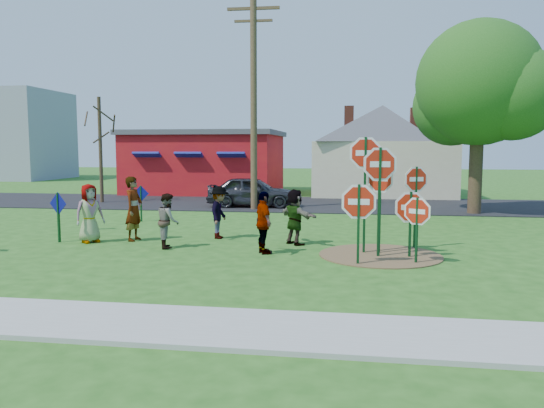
{
  "coord_description": "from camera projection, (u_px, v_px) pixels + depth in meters",
  "views": [
    {
      "loc": [
        3.74,
        -14.95,
        2.81
      ],
      "look_at": [
        1.22,
        1.67,
        1.04
      ],
      "focal_mm": 35.0,
      "sensor_mm": 36.0,
      "label": 1
    }
  ],
  "objects": [
    {
      "name": "ground",
      "position": [
        222.0,
        244.0,
        15.56
      ],
      "size": [
        120.0,
        120.0,
        0.0
      ],
      "primitive_type": "plane",
      "color": "#245317",
      "rests_on": "ground"
    },
    {
      "name": "red_building",
      "position": [
        206.0,
        162.0,
        33.86
      ],
      "size": [
        9.4,
        7.69,
        3.9
      ],
      "color": "#A31018",
      "rests_on": "ground"
    },
    {
      "name": "person_c",
      "position": [
        168.0,
        221.0,
        14.97
      ],
      "size": [
        0.83,
        0.92,
        1.55
      ],
      "primitive_type": "imported",
      "rotation": [
        0.0,
        0.0,
        1.97
      ],
      "color": "brown",
      "rests_on": "ground"
    },
    {
      "name": "suv",
      "position": [
        252.0,
        191.0,
        25.25
      ],
      "size": [
        4.35,
        1.98,
        1.45
      ],
      "primitive_type": "imported",
      "rotation": [
        0.0,
        0.0,
        1.63
      ],
      "color": "#2F2F34",
      "rests_on": "road"
    },
    {
      "name": "blue_diamond_b",
      "position": [
        58.0,
        211.0,
        15.83
      ],
      "size": [
        0.65,
        0.24,
        1.51
      ],
      "rotation": [
        0.0,
        0.0,
        -0.33
      ],
      "color": "#103D1B",
      "rests_on": "ground"
    },
    {
      "name": "stop_sign_b",
      "position": [
        365.0,
        165.0,
        14.0
      ],
      "size": [
        1.16,
        0.08,
        3.26
      ],
      "rotation": [
        0.0,
        0.0,
        0.05
      ],
      "color": "#103D1B",
      "rests_on": "ground"
    },
    {
      "name": "dirt_patch",
      "position": [
        380.0,
        255.0,
        13.9
      ],
      "size": [
        3.2,
        3.2,
        0.03
      ],
      "primitive_type": "cylinder",
      "color": "brown",
      "rests_on": "ground"
    },
    {
      "name": "stop_sign_e",
      "position": [
        410.0,
        211.0,
        13.54
      ],
      "size": [
        1.1,
        0.11,
        1.86
      ],
      "rotation": [
        0.0,
        0.0,
        0.09
      ],
      "color": "#103D1B",
      "rests_on": "ground"
    },
    {
      "name": "person_f",
      "position": [
        295.0,
        217.0,
        15.46
      ],
      "size": [
        1.39,
        1.43,
        1.63
      ],
      "primitive_type": "imported",
      "rotation": [
        0.0,
        0.0,
        2.33
      ],
      "color": "#1B5629",
      "rests_on": "ground"
    },
    {
      "name": "distant_building",
      "position": [
        5.0,
        135.0,
        48.81
      ],
      "size": [
        10.0,
        8.0,
        8.0
      ],
      "primitive_type": "cube",
      "color": "#8C939E",
      "rests_on": "ground"
    },
    {
      "name": "stop_sign_c",
      "position": [
        380.0,
        188.0,
        14.01
      ],
      "size": [
        0.9,
        0.52,
        2.52
      ],
      "rotation": [
        0.0,
        0.0,
        -0.51
      ],
      "color": "#103D1B",
      "rests_on": "ground"
    },
    {
      "name": "blue_diamond_d",
      "position": [
        141.0,
        199.0,
        20.36
      ],
      "size": [
        0.63,
        0.06,
        1.4
      ],
      "rotation": [
        0.0,
        0.0,
        0.07
      ],
      "color": "#103D1B",
      "rests_on": "ground"
    },
    {
      "name": "cream_house",
      "position": [
        382.0,
        146.0,
        32.13
      ],
      "size": [
        9.4,
        9.4,
        6.5
      ],
      "color": "beige",
      "rests_on": "ground"
    },
    {
      "name": "stop_sign_a",
      "position": [
        359.0,
        207.0,
        12.71
      ],
      "size": [
        1.15,
        0.08,
        2.11
      ],
      "rotation": [
        0.0,
        0.0,
        -0.02
      ],
      "color": "#103D1B",
      "rests_on": "ground"
    },
    {
      "name": "blue_diamond_c",
      "position": [
        90.0,
        212.0,
        18.25
      ],
      "size": [
        0.64,
        0.06,
        1.06
      ],
      "rotation": [
        0.0,
        0.0,
        0.02
      ],
      "color": "#103D1B",
      "rests_on": "ground"
    },
    {
      "name": "bare_tree_west",
      "position": [
        100.0,
        135.0,
        27.02
      ],
      "size": [
        1.8,
        1.8,
        5.41
      ],
      "color": "#382819",
      "rests_on": "ground"
    },
    {
      "name": "person_a",
      "position": [
        90.0,
        213.0,
        15.8
      ],
      "size": [
        0.98,
        1.02,
        1.76
      ],
      "primitive_type": "imported",
      "rotation": [
        0.0,
        0.0,
        0.87
      ],
      "color": "#4D6599",
      "rests_on": "ground"
    },
    {
      "name": "stop_sign_f",
      "position": [
        417.0,
        215.0,
        12.85
      ],
      "size": [
        0.82,
        0.47,
        1.75
      ],
      "rotation": [
        0.0,
        0.0,
        -0.51
      ],
      "color": "#103D1B",
      "rests_on": "ground"
    },
    {
      "name": "stop_sign_g",
      "position": [
        380.0,
        176.0,
        13.54
      ],
      "size": [
        1.17,
        0.23,
        3.0
      ],
      "rotation": [
        0.0,
        0.0,
        0.18
      ],
      "color": "#103D1B",
      "rests_on": "ground"
    },
    {
      "name": "sidewalk",
      "position": [
        114.0,
        322.0,
        8.47
      ],
      "size": [
        22.0,
        1.8,
        0.08
      ],
      "primitive_type": "cube",
      "color": "#9E9E99",
      "rests_on": "ground"
    },
    {
      "name": "road",
      "position": [
        277.0,
        204.0,
        26.86
      ],
      "size": [
        120.0,
        7.5,
        0.04
      ],
      "primitive_type": "cube",
      "color": "black",
      "rests_on": "ground"
    },
    {
      "name": "utility_pole",
      "position": [
        254.0,
        98.0,
        23.78
      ],
      "size": [
        2.35,
        0.3,
        9.6
      ],
      "rotation": [
        0.0,
        0.0,
        0.02
      ],
      "color": "#4C3823",
      "rests_on": "ground"
    },
    {
      "name": "person_d",
      "position": [
        219.0,
        212.0,
        16.5
      ],
      "size": [
        0.62,
        1.06,
        1.64
      ],
      "primitive_type": "imported",
      "rotation": [
        0.0,
        0.0,
        1.56
      ],
      "color": "#35353A",
      "rests_on": "ground"
    },
    {
      "name": "person_e",
      "position": [
        264.0,
        223.0,
        14.08
      ],
      "size": [
        0.82,
        1.06,
        1.67
      ],
      "primitive_type": "imported",
      "rotation": [
        0.0,
        0.0,
        2.06
      ],
      "color": "#562E62",
      "rests_on": "ground"
    },
    {
      "name": "leafy_tree",
      "position": [
        482.0,
        90.0,
        22.21
      ],
      "size": [
        5.73,
        5.23,
        8.15
      ],
      "color": "#382819",
      "rests_on": "ground"
    },
    {
      "name": "stop_sign_d",
      "position": [
        416.0,
        186.0,
        14.73
      ],
      "size": [
        0.89,
        0.4,
        2.44
      ],
      "rotation": [
        0.0,
        0.0,
        0.41
      ],
      "color": "#103D1B",
      "rests_on": "ground"
    },
    {
      "name": "person_b",
      "position": [
        134.0,
        209.0,
        16.1
      ],
      "size": [
        0.54,
        0.76,
        1.96
      ],
      "primitive_type": "imported",
      "rotation": [
        0.0,
        0.0,
        1.47
      ],
      "color": "#267C64",
      "rests_on": "ground"
    }
  ]
}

